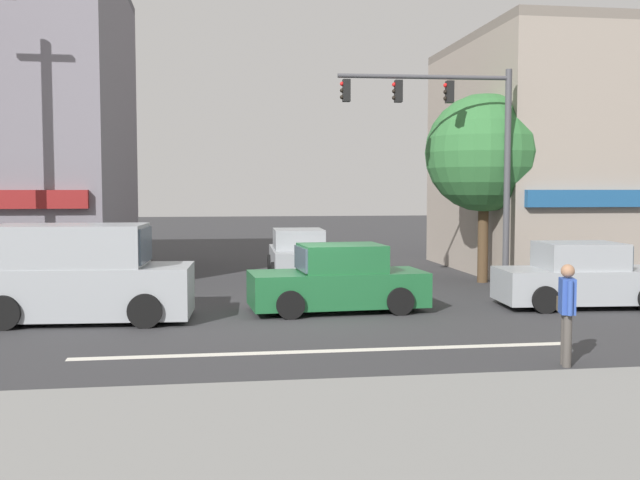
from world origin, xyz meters
The scene contains 11 objects.
ground_plane centered at (0.00, 0.00, 0.00)m, with size 120.00×120.00×0.00m, color #333335.
lane_marking_stripe centered at (0.00, -3.50, 0.00)m, with size 9.00×0.24×0.01m, color silver.
sidewalk_curb centered at (0.00, -8.50, 0.08)m, with size 40.00×5.00×0.16m, color gray.
building_right_corner centered at (11.96, 8.35, 4.03)m, with size 10.64×9.05×8.07m.
street_tree centered at (6.24, 5.42, 3.95)m, with size 3.59×3.59×5.76m.
traffic_light_mast centered at (4.91, 3.62, 4.30)m, with size 4.89×0.42×6.20m.
van_waiting_far centered at (-4.88, 0.25, 1.01)m, with size 4.71×2.26×2.11m.
sedan_crossing_rightbound centered at (0.91, 0.75, 0.71)m, with size 4.20×2.07×1.58m.
sedan_crossing_leftbound centered at (0.77, 7.48, 0.71)m, with size 1.99×4.16×1.58m.
sedan_crossing_center centered at (6.92, 0.50, 0.71)m, with size 4.21×2.10×1.58m.
pedestrian_foreground_with_bag centered at (3.68, -5.13, 0.95)m, with size 0.43×0.67×1.67m.
Camera 1 is at (-2.08, -16.48, 2.90)m, focal length 42.00 mm.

